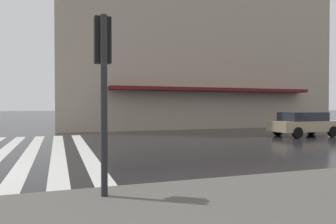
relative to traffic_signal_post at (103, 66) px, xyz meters
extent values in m
cube|color=silver|center=(7.54, -0.21, -2.51)|extent=(13.00, 0.50, 0.01)
cube|color=silver|center=(7.54, 0.79, -2.51)|extent=(13.00, 0.50, 0.01)
cube|color=silver|center=(7.54, 1.79, -2.51)|extent=(13.00, 0.50, 0.01)
cube|color=silver|center=(7.54, 2.79, -2.51)|extent=(13.00, 0.50, 0.01)
cube|color=tan|center=(25.42, -10.46, 7.97)|extent=(18.76, 22.88, 20.97)
cube|color=#591419|center=(15.44, -10.46, 0.48)|extent=(1.20, 16.01, 0.24)
cylinder|color=#232326|center=(-0.12, 0.00, -0.73)|extent=(0.12, 0.12, 3.27)
cube|color=black|center=(0.06, 0.00, 0.48)|extent=(0.22, 0.30, 0.85)
sphere|color=red|center=(0.18, 0.00, 0.76)|extent=(0.17, 0.17, 0.17)
sphere|color=orange|center=(0.18, 0.00, 0.48)|extent=(0.17, 0.17, 0.17)
sphere|color=green|center=(0.18, 0.00, 0.20)|extent=(0.17, 0.17, 0.17)
cube|color=tan|center=(9.04, -12.88, -1.91)|extent=(1.75, 4.10, 0.60)
cube|color=#232833|center=(9.04, -12.73, -1.36)|extent=(1.54, 2.46, 0.50)
cylinder|color=black|center=(9.87, -14.13, -2.21)|extent=(0.20, 0.62, 0.62)
cylinder|color=black|center=(8.22, -14.13, -2.21)|extent=(0.20, 0.62, 0.62)
cylinder|color=black|center=(9.87, -11.63, -2.21)|extent=(0.20, 0.62, 0.62)
cylinder|color=black|center=(8.22, -11.63, -2.21)|extent=(0.20, 0.62, 0.62)
camera|label=1|loc=(-5.93, 0.79, -0.73)|focal=34.06mm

